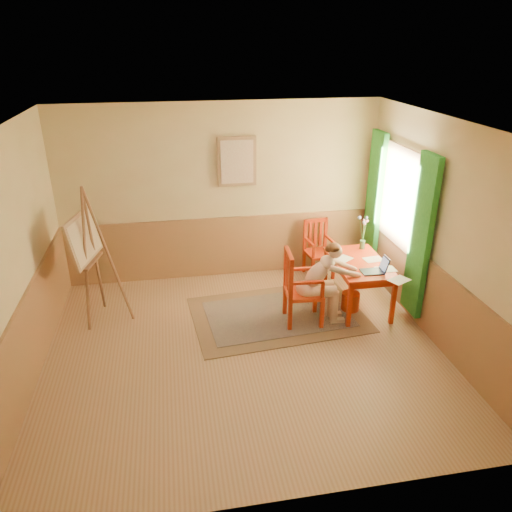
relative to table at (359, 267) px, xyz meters
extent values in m
cube|color=tan|center=(-1.80, -0.82, -0.64)|extent=(5.00, 4.50, 0.02)
cube|color=white|center=(-1.80, -0.82, 2.18)|extent=(5.00, 4.50, 0.02)
cube|color=#CFB57E|center=(-1.80, 1.44, 0.77)|extent=(5.00, 0.02, 2.80)
cube|color=#CFB57E|center=(-1.80, -3.08, 0.77)|extent=(5.00, 0.02, 2.80)
cube|color=#CFB57E|center=(-4.31, -0.82, 0.77)|extent=(0.02, 4.50, 2.80)
cube|color=#CFB57E|center=(0.71, -0.82, 0.77)|extent=(0.02, 4.50, 2.80)
cube|color=#A1734B|center=(-1.80, 1.41, -0.13)|extent=(5.00, 0.04, 1.00)
cube|color=#A1734B|center=(-4.28, -0.82, -0.13)|extent=(0.04, 4.50, 1.00)
cube|color=#A1734B|center=(0.68, -0.82, -0.13)|extent=(0.04, 4.50, 1.00)
cube|color=white|center=(0.67, 0.28, 0.92)|extent=(0.02, 1.00, 1.30)
cube|color=#A27A56|center=(0.65, 0.28, 0.92)|extent=(0.03, 1.12, 1.42)
cube|color=green|center=(0.60, -0.50, 0.62)|extent=(0.08, 0.45, 2.20)
cube|color=green|center=(0.60, 1.06, 0.62)|extent=(0.08, 0.45, 2.20)
cube|color=#A27A56|center=(-1.55, 1.39, 1.27)|extent=(0.60, 0.04, 0.76)
cube|color=beige|center=(-1.55, 1.36, 1.27)|extent=(0.50, 0.02, 0.66)
cube|color=#8C7251|center=(-1.19, -0.06, -0.62)|extent=(2.53, 1.80, 0.01)
cube|color=#181732|center=(-1.19, -0.06, -0.62)|extent=(2.10, 1.37, 0.01)
cube|color=#B22909|center=(0.00, 0.00, 0.07)|extent=(0.73, 1.21, 0.04)
cube|color=#B22909|center=(0.00, 0.00, 0.00)|extent=(0.63, 1.11, 0.10)
cube|color=#B22909|center=(-0.32, -0.55, -0.29)|extent=(0.06, 0.06, 0.68)
cube|color=#B22909|center=(0.31, -0.56, -0.29)|extent=(0.06, 0.06, 0.68)
cube|color=#B22909|center=(-0.31, 0.56, -0.29)|extent=(0.06, 0.06, 0.68)
cube|color=#B22909|center=(0.32, 0.55, -0.29)|extent=(0.06, 0.06, 0.68)
cube|color=#B22909|center=(-0.89, -0.29, -0.17)|extent=(0.52, 0.50, 0.05)
cube|color=#B22909|center=(-1.12, -0.48, -0.41)|extent=(0.06, 0.06, 0.43)
cube|color=#B22909|center=(-0.69, -0.51, -0.41)|extent=(0.06, 0.06, 0.43)
cube|color=#B22909|center=(-1.10, -0.07, -0.41)|extent=(0.06, 0.06, 0.43)
cube|color=#B22909|center=(-0.66, -0.09, -0.41)|extent=(0.06, 0.06, 0.43)
cube|color=#B22909|center=(-1.12, -0.48, 0.14)|extent=(0.06, 0.06, 0.59)
cube|color=#B22909|center=(-1.10, -0.07, 0.14)|extent=(0.06, 0.06, 0.59)
cube|color=#B22909|center=(-1.11, -0.27, 0.40)|extent=(0.08, 0.47, 0.06)
cube|color=#B22909|center=(-1.12, -0.38, 0.13)|extent=(0.04, 0.05, 0.48)
cube|color=#B22909|center=(-1.11, -0.27, 0.13)|extent=(0.04, 0.05, 0.48)
cube|color=#B22909|center=(-1.10, -0.17, 0.13)|extent=(0.04, 0.05, 0.48)
cube|color=#B22909|center=(-0.91, -0.49, 0.08)|extent=(0.44, 0.07, 0.04)
cube|color=#B22909|center=(-0.70, -0.51, -0.03)|extent=(0.05, 0.05, 0.23)
cube|color=#B22909|center=(-0.88, -0.08, 0.08)|extent=(0.44, 0.07, 0.04)
cube|color=#B22909|center=(-0.67, -0.09, -0.03)|extent=(0.05, 0.05, 0.23)
cube|color=#B22909|center=(-0.26, 1.07, -0.23)|extent=(0.45, 0.47, 0.04)
cube|color=#B22909|center=(-0.46, 1.24, -0.44)|extent=(0.05, 0.05, 0.38)
cube|color=#B22909|center=(-0.42, 0.86, -0.44)|extent=(0.05, 0.05, 0.38)
cube|color=#B22909|center=(-0.10, 1.28, -0.44)|extent=(0.05, 0.05, 0.38)
cube|color=#B22909|center=(-0.05, 0.90, -0.44)|extent=(0.05, 0.05, 0.38)
cube|color=#B22909|center=(-0.46, 1.24, 0.05)|extent=(0.05, 0.05, 0.51)
cube|color=#B22909|center=(-0.10, 1.28, 0.05)|extent=(0.05, 0.05, 0.51)
cube|color=#B22909|center=(-0.28, 1.26, 0.27)|extent=(0.41, 0.09, 0.06)
cube|color=#B22909|center=(-0.37, 1.25, 0.03)|extent=(0.04, 0.03, 0.42)
cube|color=#B22909|center=(-0.28, 1.26, 0.03)|extent=(0.04, 0.03, 0.42)
cube|color=#B22909|center=(-0.18, 1.27, 0.03)|extent=(0.04, 0.03, 0.42)
cube|color=#B22909|center=(-0.44, 1.05, -0.01)|extent=(0.08, 0.38, 0.03)
cube|color=#B22909|center=(-0.42, 0.87, -0.11)|extent=(0.04, 0.04, 0.21)
cube|color=#B22909|center=(-0.07, 1.09, -0.01)|extent=(0.08, 0.38, 0.03)
cube|color=#B22909|center=(-0.05, 0.91, -0.11)|extent=(0.04, 0.04, 0.21)
ellipsoid|color=beige|center=(-0.87, -0.30, -0.11)|extent=(0.29, 0.35, 0.21)
cylinder|color=beige|center=(-0.68, -0.40, -0.12)|extent=(0.42, 0.17, 0.15)
cylinder|color=beige|center=(-0.67, -0.23, -0.12)|extent=(0.42, 0.17, 0.15)
cylinder|color=beige|center=(-0.48, -0.41, -0.37)|extent=(0.11, 0.11, 0.47)
cylinder|color=beige|center=(-0.47, -0.25, -0.37)|extent=(0.11, 0.11, 0.47)
cube|color=beige|center=(-0.43, -0.42, -0.60)|extent=(0.20, 0.10, 0.07)
cube|color=beige|center=(-0.41, -0.25, -0.60)|extent=(0.20, 0.10, 0.07)
ellipsoid|color=beige|center=(-0.73, -0.31, 0.10)|extent=(0.47, 0.30, 0.49)
ellipsoid|color=beige|center=(-0.59, -0.32, 0.27)|extent=(0.20, 0.29, 0.17)
sphere|color=beige|center=(-0.49, -0.33, 0.43)|extent=(0.20, 0.20, 0.19)
ellipsoid|color=#502D17|center=(-0.51, -0.33, 0.48)|extent=(0.19, 0.19, 0.13)
sphere|color=#502D17|center=(-0.59, -0.32, 0.47)|extent=(0.10, 0.10, 0.10)
cylinder|color=beige|center=(-0.51, -0.47, 0.22)|extent=(0.22, 0.12, 0.14)
cylinder|color=beige|center=(-0.30, -0.46, 0.15)|extent=(0.28, 0.11, 0.16)
sphere|color=beige|center=(-0.43, -0.48, 0.19)|extent=(0.09, 0.09, 0.08)
sphere|color=beige|center=(-0.18, -0.44, 0.10)|extent=(0.07, 0.07, 0.07)
cylinder|color=beige|center=(-0.50, -0.19, 0.22)|extent=(0.21, 0.09, 0.14)
cylinder|color=beige|center=(-0.29, -0.23, 0.15)|extent=(0.28, 0.15, 0.16)
sphere|color=beige|center=(-0.41, -0.19, 0.19)|extent=(0.09, 0.09, 0.08)
sphere|color=beige|center=(-0.17, -0.26, 0.10)|extent=(0.07, 0.07, 0.07)
cube|color=#1E2338|center=(0.04, -0.36, 0.10)|extent=(0.30, 0.22, 0.02)
cube|color=#2D3342|center=(0.04, -0.36, 0.10)|extent=(0.26, 0.17, 0.00)
cube|color=#1E2338|center=(0.21, -0.36, 0.20)|extent=(0.07, 0.21, 0.20)
cube|color=#99BFF2|center=(0.20, -0.36, 0.20)|extent=(0.05, 0.17, 0.16)
cube|color=white|center=(0.30, -0.65, 0.09)|extent=(0.33, 0.29, 0.00)
cube|color=white|center=(0.22, 0.03, 0.09)|extent=(0.29, 0.22, 0.00)
cube|color=white|center=(-0.20, 0.12, 0.09)|extent=(0.33, 0.31, 0.00)
cube|color=white|center=(0.26, -0.31, 0.09)|extent=(0.27, 0.19, 0.00)
cylinder|color=#3F724C|center=(0.21, 0.44, 0.16)|extent=(0.08, 0.08, 0.13)
cylinder|color=#3F7233|center=(0.19, 0.49, 0.38)|extent=(0.05, 0.11, 0.35)
sphere|color=#728CD8|center=(0.16, 0.54, 0.55)|extent=(0.05, 0.05, 0.05)
cylinder|color=#3F7233|center=(0.19, 0.40, 0.39)|extent=(0.05, 0.08, 0.37)
sphere|color=pink|center=(0.16, 0.37, 0.57)|extent=(0.04, 0.04, 0.04)
cylinder|color=#3F7233|center=(0.22, 0.45, 0.34)|extent=(0.03, 0.04, 0.27)
sphere|color=pink|center=(0.22, 0.46, 0.48)|extent=(0.04, 0.04, 0.04)
cylinder|color=#3F7233|center=(0.18, 0.39, 0.37)|extent=(0.06, 0.11, 0.34)
sphere|color=#728CD8|center=(0.16, 0.34, 0.55)|extent=(0.05, 0.05, 0.05)
cylinder|color=#3F7233|center=(0.24, 0.47, 0.36)|extent=(0.08, 0.07, 0.30)
sphere|color=pink|center=(0.28, 0.50, 0.51)|extent=(0.05, 0.05, 0.04)
cylinder|color=#3F7233|center=(0.23, 0.45, 0.36)|extent=(0.05, 0.04, 0.31)
sphere|color=pink|center=(0.24, 0.47, 0.51)|extent=(0.04, 0.04, 0.04)
cylinder|color=#3F7233|center=(0.24, 0.48, 0.38)|extent=(0.07, 0.09, 0.35)
sphere|color=#728CD8|center=(0.27, 0.51, 0.55)|extent=(0.04, 0.04, 0.04)
cylinder|color=#BE340E|center=(-0.13, -0.11, -0.49)|extent=(0.26, 0.26, 0.28)
cylinder|color=#916140|center=(-3.75, 0.16, 0.33)|extent=(0.17, 0.34, 1.93)
cylinder|color=#916140|center=(-3.67, 0.47, 0.33)|extent=(0.06, 0.35, 1.93)
cylinder|color=#916140|center=(-3.46, 0.26, 0.33)|extent=(0.50, 0.15, 1.93)
cylinder|color=#916140|center=(-3.74, 0.32, 0.25)|extent=(0.16, 0.53, 0.03)
cube|color=#916140|center=(-3.68, 0.31, 0.25)|extent=(0.20, 0.58, 0.03)
cube|color=#A27A56|center=(-3.76, 0.33, 0.59)|extent=(0.34, 0.86, 0.64)
cube|color=beige|center=(-3.74, 0.32, 0.59)|extent=(0.28, 0.77, 0.55)
camera|label=1|loc=(-2.57, -5.96, 3.02)|focal=34.30mm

